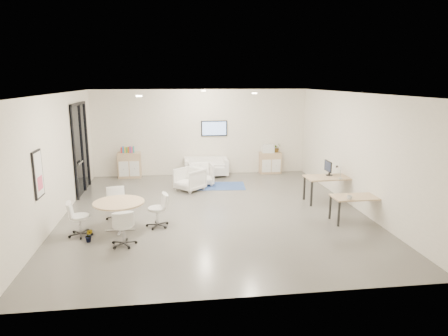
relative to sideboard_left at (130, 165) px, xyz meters
name	(u,v)px	position (x,y,z in m)	size (l,w,h in m)	color
room_shell	(213,154)	(2.67, -4.26, 1.14)	(9.60, 10.60, 4.80)	#5B5853
glass_door	(81,146)	(-1.29, -1.75, 1.04)	(0.09, 1.90, 2.85)	black
artwork	(38,174)	(-1.31, -5.86, 1.08)	(0.05, 0.54, 1.04)	black
wall_tv	(214,128)	(3.17, 0.20, 1.29)	(0.98, 0.06, 0.58)	black
ceiling_spots	(203,93)	(2.47, -3.43, 2.72)	(3.14, 4.14, 0.03)	#FFEAC6
sideboard_left	(130,165)	(0.00, 0.00, 0.00)	(0.83, 0.43, 0.93)	tan
sideboard_right	(270,163)	(5.31, 0.02, -0.06)	(0.82, 0.40, 0.82)	tan
books	(128,150)	(-0.04, 0.00, 0.58)	(0.48, 0.14, 0.22)	red
printer	(268,149)	(5.21, 0.02, 0.50)	(0.46, 0.39, 0.31)	white
loveseat	(206,168)	(2.82, -0.16, -0.14)	(1.60, 0.81, 0.60)	white
blue_rug	(221,186)	(3.19, -1.66, -0.46)	(1.62, 1.08, 0.01)	navy
armchair_left	(190,178)	(2.12, -2.03, -0.06)	(0.78, 0.73, 0.81)	white
armchair_right	(201,173)	(2.54, -1.39, -0.05)	(0.79, 0.74, 0.82)	white
desk_rear	(331,179)	(6.17, -3.86, 0.23)	(1.51, 0.79, 0.77)	tan
desk_front	(357,199)	(6.20, -5.53, 0.14)	(1.28, 0.64, 0.67)	tan
monitor	(328,168)	(6.13, -3.71, 0.55)	(0.20, 0.50, 0.44)	black
round_table	(119,205)	(0.30, -5.43, 0.18)	(1.20, 1.20, 0.73)	tan
meeting_chairs	(120,215)	(0.30, -5.43, -0.05)	(2.44, 2.44, 0.82)	white
plant_cabinet	(277,149)	(5.56, 0.02, 0.49)	(0.30, 0.34, 0.26)	#3F7F3F
plant_floor	(89,239)	(-0.31, -6.03, -0.39)	(0.17, 0.31, 0.14)	#3F7F3F
cup	(350,197)	(5.87, -5.77, 0.27)	(0.13, 0.10, 0.13)	white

